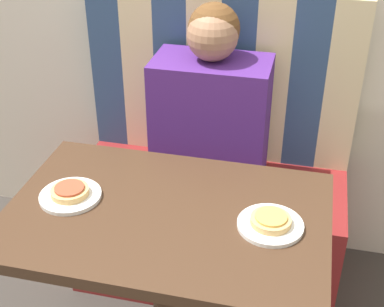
{
  "coord_description": "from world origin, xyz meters",
  "views": [
    {
      "loc": [
        0.34,
        -1.12,
        1.67
      ],
      "look_at": [
        0.0,
        0.3,
        0.78
      ],
      "focal_mm": 50.0,
      "sensor_mm": 36.0,
      "label": 1
    }
  ],
  "objects_px": {
    "person": "(211,106)",
    "plate_left": "(71,195)",
    "pizza_left": "(70,190)",
    "plate_right": "(270,224)",
    "pizza_right": "(271,219)"
  },
  "relations": [
    {
      "from": "person",
      "to": "plate_left",
      "type": "height_order",
      "value": "person"
    },
    {
      "from": "pizza_left",
      "to": "person",
      "type": "bearing_deg",
      "value": 64.87
    },
    {
      "from": "plate_right",
      "to": "pizza_right",
      "type": "height_order",
      "value": "pizza_right"
    },
    {
      "from": "person",
      "to": "plate_right",
      "type": "xyz_separation_m",
      "value": [
        0.28,
        -0.6,
        -0.02
      ]
    },
    {
      "from": "plate_right",
      "to": "pizza_left",
      "type": "xyz_separation_m",
      "value": [
        -0.57,
        0.0,
        0.02
      ]
    },
    {
      "from": "pizza_left",
      "to": "pizza_right",
      "type": "bearing_deg",
      "value": 0.0
    },
    {
      "from": "person",
      "to": "pizza_left",
      "type": "xyz_separation_m",
      "value": [
        -0.28,
        -0.6,
        -0.01
      ]
    },
    {
      "from": "person",
      "to": "pizza_right",
      "type": "height_order",
      "value": "person"
    },
    {
      "from": "plate_left",
      "to": "pizza_right",
      "type": "relative_size",
      "value": 1.62
    },
    {
      "from": "person",
      "to": "pizza_left",
      "type": "relative_size",
      "value": 6.3
    },
    {
      "from": "pizza_left",
      "to": "pizza_right",
      "type": "xyz_separation_m",
      "value": [
        0.57,
        0.0,
        0.0
      ]
    },
    {
      "from": "pizza_left",
      "to": "plate_right",
      "type": "bearing_deg",
      "value": 0.0
    },
    {
      "from": "plate_right",
      "to": "pizza_right",
      "type": "relative_size",
      "value": 1.62
    },
    {
      "from": "plate_right",
      "to": "pizza_left",
      "type": "height_order",
      "value": "pizza_left"
    },
    {
      "from": "person",
      "to": "plate_right",
      "type": "height_order",
      "value": "person"
    }
  ]
}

